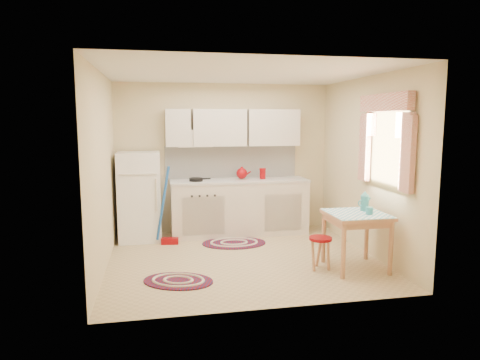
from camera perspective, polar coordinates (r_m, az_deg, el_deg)
name	(u,v)px	position (r m, az deg, el deg)	size (l,w,h in m)	color
room_shell	(250,142)	(5.95, 1.39, 5.12)	(3.64, 3.60, 2.52)	tan
fridge	(140,196)	(6.93, -13.23, -2.15)	(0.65, 0.60, 1.40)	white
broom	(169,206)	(6.60, -9.45, -3.43)	(0.28, 0.12, 1.20)	#1C56B0
base_cabinets	(239,208)	(7.14, -0.10, -3.76)	(2.25, 0.60, 0.88)	beige
countertop	(239,181)	(7.06, -0.10, -0.10)	(2.27, 0.62, 0.04)	beige
frying_pan	(196,180)	(6.91, -5.89, 0.05)	(0.22, 0.22, 0.05)	black
red_kettle	(242,173)	(7.06, 0.24, 0.88)	(0.20, 0.18, 0.20)	#880409
red_canister	(263,174)	(7.14, 3.03, 0.78)	(0.10, 0.10, 0.16)	#880409
table	(356,241)	(5.71, 15.19, -7.87)	(0.72, 0.72, 0.72)	tan
stool	(320,253)	(5.62, 10.64, -9.58)	(0.29, 0.29, 0.42)	#880409
coffee_pot	(365,201)	(5.78, 16.29, -2.70)	(0.13, 0.12, 0.27)	teal
mug	(369,211)	(5.58, 16.86, -3.98)	(0.09, 0.09, 0.10)	teal
rug_center	(234,243)	(6.68, -0.80, -8.40)	(0.99, 0.66, 0.02)	maroon
rug_left	(178,281)	(5.24, -8.24, -13.19)	(0.84, 0.56, 0.02)	maroon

